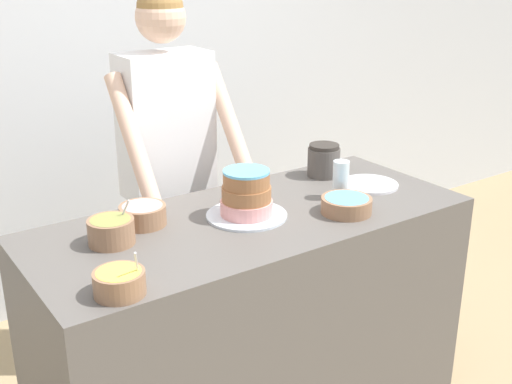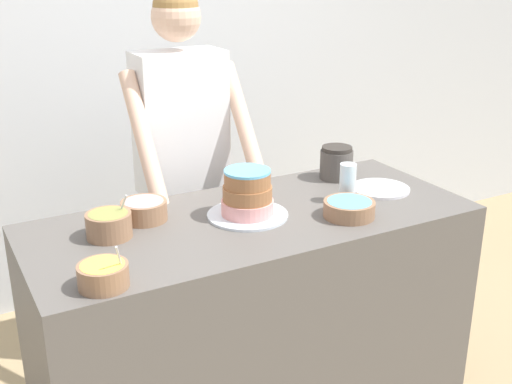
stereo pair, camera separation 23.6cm
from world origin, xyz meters
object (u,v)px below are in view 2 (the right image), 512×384
at_px(frosting_bowl_blue, 349,208).
at_px(stoneware_jar, 336,163).
at_px(person_baker, 182,144).
at_px(frosting_bowl_olive, 109,224).
at_px(cake, 247,196).
at_px(frosting_bowl_pink, 144,210).
at_px(frosting_bowl_yellow, 103,274).
at_px(drinking_glass, 348,183).
at_px(ceramic_plate, 380,189).

height_order(frosting_bowl_blue, stoneware_jar, stoneware_jar).
distance_m(person_baker, frosting_bowl_blue, 0.88).
relative_size(frosting_bowl_olive, stoneware_jar, 1.10).
xyz_separation_m(frosting_bowl_olive, stoneware_jar, (1.07, 0.14, 0.02)).
distance_m(cake, frosting_bowl_pink, 0.39).
bearing_deg(frosting_bowl_olive, frosting_bowl_yellow, -109.15).
height_order(person_baker, frosting_bowl_olive, person_baker).
bearing_deg(cake, frosting_bowl_yellow, -156.13).
distance_m(frosting_bowl_olive, stoneware_jar, 1.08).
height_order(frosting_bowl_yellow, drinking_glass, drinking_glass).
relative_size(frosting_bowl_pink, stoneware_jar, 1.18).
bearing_deg(drinking_glass, frosting_bowl_pink, 165.25).
height_order(frosting_bowl_pink, stoneware_jar, stoneware_jar).
xyz_separation_m(person_baker, cake, (0.01, -0.62, -0.05)).
height_order(cake, drinking_glass, cake).
height_order(frosting_bowl_olive, frosting_bowl_blue, frosting_bowl_olive).
xyz_separation_m(drinking_glass, ceramic_plate, (0.20, 0.04, -0.07)).
xyz_separation_m(cake, frosting_bowl_olive, (-0.52, 0.06, -0.03)).
height_order(person_baker, frosting_bowl_pink, person_baker).
height_order(person_baker, frosting_bowl_blue, person_baker).
bearing_deg(person_baker, frosting_bowl_blue, -66.86).
height_order(frosting_bowl_yellow, stoneware_jar, frosting_bowl_yellow).
xyz_separation_m(frosting_bowl_yellow, stoneware_jar, (1.19, 0.48, 0.03)).
height_order(frosting_bowl_pink, frosting_bowl_yellow, frosting_bowl_yellow).
distance_m(frosting_bowl_pink, frosting_bowl_yellow, 0.52).
relative_size(drinking_glass, stoneware_jar, 1.08).
distance_m(cake, frosting_bowl_olive, 0.52).
bearing_deg(ceramic_plate, cake, 178.71).
bearing_deg(stoneware_jar, cake, -159.86).
relative_size(frosting_bowl_olive, ceramic_plate, 0.65).
xyz_separation_m(frosting_bowl_pink, frosting_bowl_yellow, (-0.28, -0.43, -0.00)).
relative_size(frosting_bowl_olive, drinking_glass, 1.02).
xyz_separation_m(cake, frosting_bowl_yellow, (-0.64, -0.28, -0.04)).
height_order(frosting_bowl_olive, frosting_bowl_pink, frosting_bowl_olive).
distance_m(frosting_bowl_pink, ceramic_plate, 1.00).
xyz_separation_m(frosting_bowl_olive, frosting_bowl_blue, (0.85, -0.25, -0.01)).
distance_m(frosting_bowl_pink, frosting_bowl_blue, 0.77).
bearing_deg(frosting_bowl_olive, cake, -7.05).
height_order(frosting_bowl_yellow, frosting_bowl_blue, frosting_bowl_yellow).
bearing_deg(ceramic_plate, drinking_glass, -169.19).
height_order(cake, stoneware_jar, cake).
xyz_separation_m(cake, frosting_bowl_blue, (0.34, -0.19, -0.05)).
distance_m(drinking_glass, stoneware_jar, 0.28).
xyz_separation_m(cake, drinking_glass, (0.42, -0.05, -0.00)).
xyz_separation_m(frosting_bowl_olive, frosting_bowl_yellow, (-0.12, -0.34, -0.01)).
bearing_deg(ceramic_plate, stoneware_jar, 109.35).
height_order(person_baker, frosting_bowl_yellow, person_baker).
bearing_deg(stoneware_jar, frosting_bowl_pink, -176.88).
bearing_deg(stoneware_jar, drinking_glass, -116.40).
relative_size(frosting_bowl_yellow, drinking_glass, 0.98).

